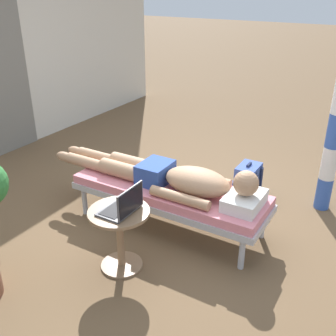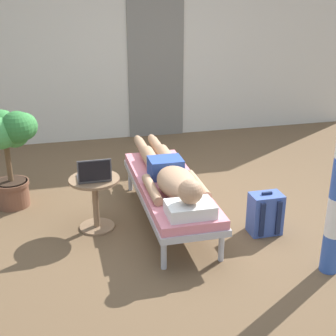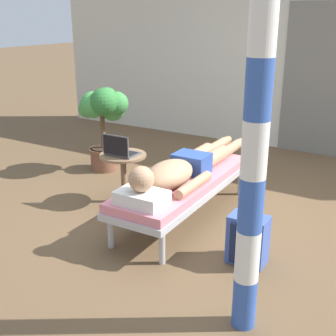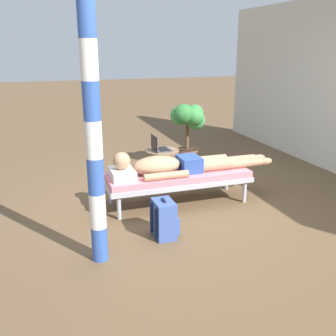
% 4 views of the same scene
% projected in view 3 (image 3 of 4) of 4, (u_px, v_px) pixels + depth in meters
% --- Properties ---
extents(ground_plane, '(40.00, 40.00, 0.00)m').
position_uv_depth(ground_plane, '(207.00, 218.00, 4.28)').
color(ground_plane, brown).
extents(house_wall_back, '(7.60, 0.20, 2.70)m').
position_uv_depth(house_wall_back, '(283.00, 53.00, 6.21)').
color(house_wall_back, beige).
rests_on(house_wall_back, ground).
extents(house_door_panel, '(0.84, 0.03, 2.04)m').
position_uv_depth(house_door_panel, '(314.00, 80.00, 5.99)').
color(house_door_panel, slate).
rests_on(house_door_panel, ground).
extents(lounge_chair, '(0.61, 1.85, 0.42)m').
position_uv_depth(lounge_chair, '(184.00, 184.00, 4.19)').
color(lounge_chair, '#B7B7BC').
rests_on(lounge_chair, ground).
extents(person_reclining, '(0.53, 2.17, 0.32)m').
position_uv_depth(person_reclining, '(182.00, 169.00, 4.10)').
color(person_reclining, white).
rests_on(person_reclining, lounge_chair).
extents(side_table, '(0.48, 0.48, 0.52)m').
position_uv_depth(side_table, '(123.00, 170.00, 4.55)').
color(side_table, '#8C6B4C').
rests_on(side_table, ground).
extents(laptop, '(0.31, 0.24, 0.23)m').
position_uv_depth(laptop, '(120.00, 150.00, 4.43)').
color(laptop, '#4C4C51').
rests_on(laptop, side_table).
extents(backpack, '(0.30, 0.26, 0.42)m').
position_uv_depth(backpack, '(248.00, 240.00, 3.47)').
color(backpack, '#3F59A5').
rests_on(backpack, ground).
extents(potted_plant, '(0.60, 0.57, 1.06)m').
position_uv_depth(potted_plant, '(104.00, 114.00, 5.37)').
color(potted_plant, brown).
rests_on(potted_plant, ground).
extents(porch_post, '(0.15, 0.15, 2.34)m').
position_uv_depth(porch_post, '(255.00, 150.00, 2.44)').
color(porch_post, '#3359B2').
rests_on(porch_post, ground).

